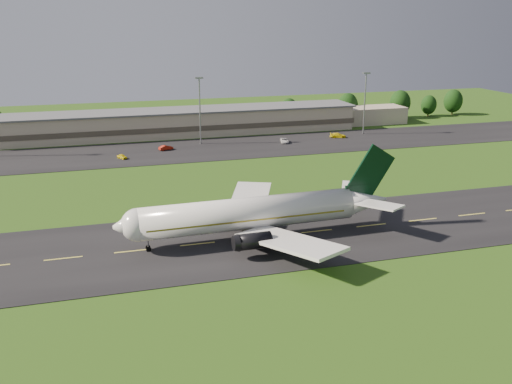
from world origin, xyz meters
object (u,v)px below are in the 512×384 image
object	(u,v)px
service_vehicle_a	(122,157)
light_mast_east	(365,96)
airliner	(253,214)
light_mast_centre	(200,103)
terminal	(195,122)
service_vehicle_b	(166,148)
service_vehicle_c	(284,141)
service_vehicle_d	(338,135)

from	to	relation	value
service_vehicle_a	light_mast_east	bearing A→B (deg)	-20.45
airliner	light_mast_centre	world-z (taller)	light_mast_centre
airliner	terminal	distance (m)	96.45
light_mast_east	service_vehicle_b	distance (m)	67.85
light_mast_centre	service_vehicle_c	world-z (taller)	light_mast_centre
light_mast_centre	service_vehicle_c	bearing A→B (deg)	-13.49
service_vehicle_c	light_mast_centre	bearing A→B (deg)	178.74
light_mast_centre	light_mast_east	xyz separation A→B (m)	(55.00, 0.00, 0.00)
terminal	service_vehicle_d	world-z (taller)	terminal
light_mast_centre	service_vehicle_a	bearing A→B (deg)	-151.69
airliner	service_vehicle_d	size ratio (longest dim) A/B	9.93
airliner	light_mast_centre	xyz separation A→B (m)	(6.05, 79.98, 8.08)
airliner	service_vehicle_b	bearing A→B (deg)	92.77
light_mast_east	service_vehicle_d	world-z (taller)	light_mast_east
service_vehicle_a	terminal	bearing A→B (deg)	18.68
terminal	light_mast_centre	world-z (taller)	light_mast_centre
light_mast_east	service_vehicle_b	bearing A→B (deg)	-174.89
light_mast_east	service_vehicle_a	bearing A→B (deg)	-170.56
terminal	light_mast_centre	bearing A→B (deg)	-94.95
light_mast_centre	light_mast_east	world-z (taller)	same
airliner	service_vehicle_c	distance (m)	80.35
service_vehicle_a	service_vehicle_d	xyz separation A→B (m)	(68.90, 9.79, 0.15)
service_vehicle_a	service_vehicle_b	bearing A→B (deg)	-0.68
terminal	service_vehicle_c	size ratio (longest dim) A/B	30.03
service_vehicle_a	service_vehicle_d	distance (m)	69.60
terminal	service_vehicle_c	bearing A→B (deg)	-43.09
light_mast_centre	service_vehicle_d	size ratio (longest dim) A/B	3.94
service_vehicle_b	service_vehicle_c	xyz separation A→B (m)	(36.68, -0.09, -0.03)
service_vehicle_d	light_mast_east	bearing A→B (deg)	-52.68
airliner	service_vehicle_c	world-z (taller)	airliner
light_mast_centre	service_vehicle_c	xyz separation A→B (m)	(25.16, -6.04, -11.97)
terminal	service_vehicle_d	distance (m)	47.32
light_mast_east	service_vehicle_d	size ratio (longest dim) A/B	3.94
service_vehicle_b	service_vehicle_c	size ratio (longest dim) A/B	0.88
light_mast_centre	terminal	bearing A→B (deg)	85.05
light_mast_centre	service_vehicle_a	distance (m)	30.38
service_vehicle_a	service_vehicle_d	size ratio (longest dim) A/B	0.68
service_vehicle_b	service_vehicle_c	distance (m)	36.68
service_vehicle_a	light_mast_centre	bearing A→B (deg)	-1.58
service_vehicle_c	light_mast_east	bearing A→B (deg)	23.67
airliner	light_mast_centre	bearing A→B (deg)	84.22
light_mast_centre	service_vehicle_b	world-z (taller)	light_mast_centre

